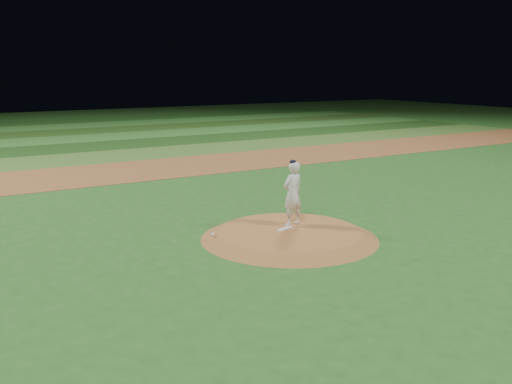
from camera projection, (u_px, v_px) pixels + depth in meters
name	position (u px, v px, depth m)	size (l,w,h in m)	color
ground	(289.00, 238.00, 17.71)	(120.00, 120.00, 0.00)	#22581C
infield_dirt_band	(136.00, 171.00, 29.41)	(70.00, 6.00, 0.02)	brown
outfield_stripe_0	(105.00, 157.00, 34.01)	(70.00, 5.00, 0.02)	#3C6A26
outfield_stripe_1	(83.00, 147.00, 38.20)	(70.00, 5.00, 0.02)	#1B4315
outfield_stripe_2	(65.00, 139.00, 42.38)	(70.00, 5.00, 0.02)	#317129
outfield_stripe_3	(51.00, 133.00, 46.56)	(70.00, 5.00, 0.02)	#244B18
outfield_stripe_4	(38.00, 128.00, 50.74)	(70.00, 5.00, 0.02)	#32752A
outfield_stripe_5	(28.00, 123.00, 54.92)	(70.00, 5.00, 0.02)	#1D4F19
pitchers_mound	(289.00, 234.00, 17.68)	(5.50, 5.50, 0.25)	#995F2F
pitching_rubber	(285.00, 229.00, 17.79)	(0.61, 0.15, 0.03)	silver
rosin_bag	(213.00, 234.00, 17.16)	(0.13, 0.13, 0.07)	silver
pitcher_on_mound	(293.00, 193.00, 18.05)	(0.83, 0.62, 2.12)	silver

